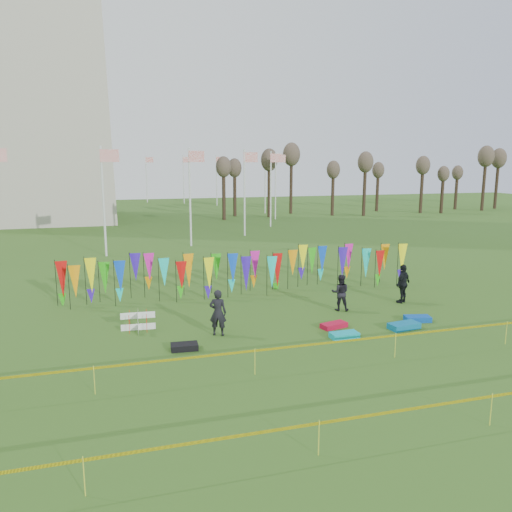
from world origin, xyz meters
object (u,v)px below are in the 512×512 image
object	(u,v)px
person_right	(403,284)
kite_bag_red	(334,325)
kite_bag_black	(184,347)
kite_bag_blue	(417,319)
kite_bag_turquoise	(344,335)
person_mid	(340,293)
box_kite	(138,321)
kite_bag_teal	(404,326)
person_left	(218,313)

from	to	relation	value
person_right	kite_bag_red	xyz separation A→B (m)	(-4.87, -2.55, -0.86)
kite_bag_red	kite_bag_black	world-z (taller)	kite_bag_black
kite_bag_blue	kite_bag_red	xyz separation A→B (m)	(-3.87, 0.23, -0.01)
kite_bag_turquoise	kite_bag_blue	world-z (taller)	kite_bag_blue
person_right	person_mid	bearing A→B (deg)	-23.98
person_mid	kite_bag_turquoise	distance (m)	3.84
box_kite	kite_bag_teal	world-z (taller)	box_kite
person_mid	kite_bag_blue	size ratio (longest dim) A/B	1.57
person_right	kite_bag_teal	xyz separation A→B (m)	(-2.12, -3.49, -0.84)
box_kite	kite_bag_red	size ratio (longest dim) A/B	0.70
person_mid	box_kite	bearing A→B (deg)	23.83
person_right	kite_bag_red	distance (m)	5.56
box_kite	kite_bag_blue	world-z (taller)	box_kite
person_mid	person_right	distance (m)	3.54
kite_bag_blue	kite_bag_black	xyz separation A→B (m)	(-10.25, -0.52, 0.00)
person_mid	kite_bag_red	world-z (taller)	person_mid
kite_bag_turquoise	kite_bag_blue	size ratio (longest dim) A/B	1.02
kite_bag_blue	kite_bag_teal	size ratio (longest dim) A/B	0.84
kite_bag_red	kite_bag_teal	distance (m)	2.90
kite_bag_turquoise	person_right	bearing A→B (deg)	37.21
kite_bag_turquoise	kite_bag_black	distance (m)	6.25
kite_bag_black	kite_bag_teal	distance (m)	9.12
person_left	kite_bag_black	xyz separation A→B (m)	(-1.53, -1.20, -0.82)
person_right	kite_bag_blue	bearing A→B (deg)	40.96
kite_bag_turquoise	kite_bag_red	size ratio (longest dim) A/B	0.99
person_left	kite_bag_teal	size ratio (longest dim) A/B	1.44
person_left	person_right	world-z (taller)	person_right
box_kite	kite_bag_black	bearing A→B (deg)	-60.69
kite_bag_teal	kite_bag_red	bearing A→B (deg)	161.07
kite_bag_turquoise	kite_bag_teal	size ratio (longest dim) A/B	0.85
person_left	kite_bag_blue	size ratio (longest dim) A/B	1.73
person_left	kite_bag_turquoise	size ratio (longest dim) A/B	1.69
kite_bag_turquoise	kite_bag_black	xyz separation A→B (m)	(-6.23, 0.51, 0.00)
person_right	kite_bag_blue	xyz separation A→B (m)	(-0.99, -2.77, -0.85)
person_right	kite_bag_red	world-z (taller)	person_right
person_left	kite_bag_turquoise	world-z (taller)	person_left
person_right	kite_bag_black	world-z (taller)	person_right
person_left	person_mid	distance (m)	6.43
kite_bag_blue	person_right	bearing A→B (deg)	70.31
person_left	kite_bag_blue	bearing A→B (deg)	-162.75
person_left	kite_bag_black	distance (m)	2.11
kite_bag_red	box_kite	bearing A→B (deg)	166.10
person_mid	kite_bag_black	bearing A→B (deg)	43.16
kite_bag_turquoise	person_mid	bearing A→B (deg)	66.91
person_mid	kite_bag_blue	xyz separation A→B (m)	(2.53, -2.44, -0.74)
kite_bag_red	person_left	bearing A→B (deg)	174.56
kite_bag_turquoise	kite_bag_red	xyz separation A→B (m)	(0.14, 1.25, -0.01)
kite_bag_blue	person_left	bearing A→B (deg)	175.49
person_left	person_right	distance (m)	9.93
kite_bag_blue	kite_bag_turquoise	bearing A→B (deg)	-165.65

